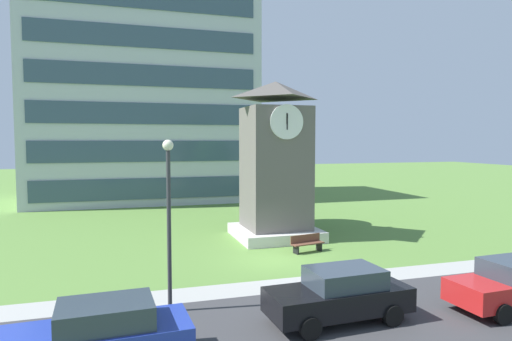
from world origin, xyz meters
The scene contains 10 objects.
ground_plane centered at (0.00, 0.00, 0.00)m, with size 160.00×160.00×0.00m, color #567F38.
street_asphalt centered at (0.00, -8.10, 0.00)m, with size 120.00×7.20×0.01m, color #38383A.
kerb_strip centered at (0.00, -3.70, 0.00)m, with size 120.00×1.60×0.01m, color #9E9E99.
office_building centered at (-4.60, 25.31, 9.60)m, with size 20.41×12.35×19.20m.
clock_tower centered at (1.77, 4.56, 4.03)m, with size 4.67×4.67×9.11m.
park_bench centered at (2.18, 0.88, 0.46)m, with size 1.86×0.84×0.88m.
street_lamp centered at (-5.41, -5.13, 3.57)m, with size 0.36×0.36×5.74m.
tree_near_tower centered at (3.29, 7.87, 4.19)m, with size 4.03×4.03×6.22m.
parked_car_blue centered at (-7.52, -8.43, 0.86)m, with size 4.71×2.18×1.69m.
parked_car_black centered at (-0.38, -7.52, 0.86)m, with size 4.63×2.15×1.69m.
Camera 1 is at (-6.94, -19.89, 5.70)m, focal length 31.28 mm.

